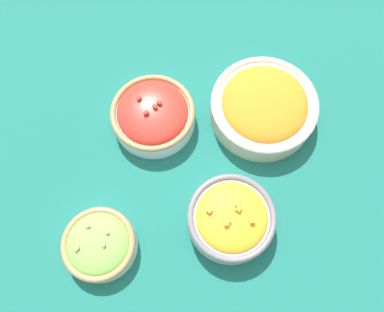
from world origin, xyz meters
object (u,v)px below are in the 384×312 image
bowl_squash (231,218)px  bowl_cherry_tomatoes (153,114)px  bowl_lettuce (99,244)px  bowl_carrots (264,107)px

bowl_squash → bowl_cherry_tomatoes: bearing=-65.4°
bowl_squash → bowl_lettuce: bowl_squash is taller
bowl_carrots → bowl_lettuce: bowl_carrots is taller
bowl_cherry_tomatoes → bowl_squash: 0.25m
bowl_cherry_tomatoes → bowl_squash: size_ratio=1.06×
bowl_carrots → bowl_lettuce: (0.35, 0.21, -0.01)m
bowl_cherry_tomatoes → bowl_carrots: bowl_cherry_tomatoes is taller
bowl_cherry_tomatoes → bowl_carrots: 0.22m
bowl_lettuce → bowl_carrots: bearing=-149.8°
bowl_squash → bowl_carrots: bowl_squash is taller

